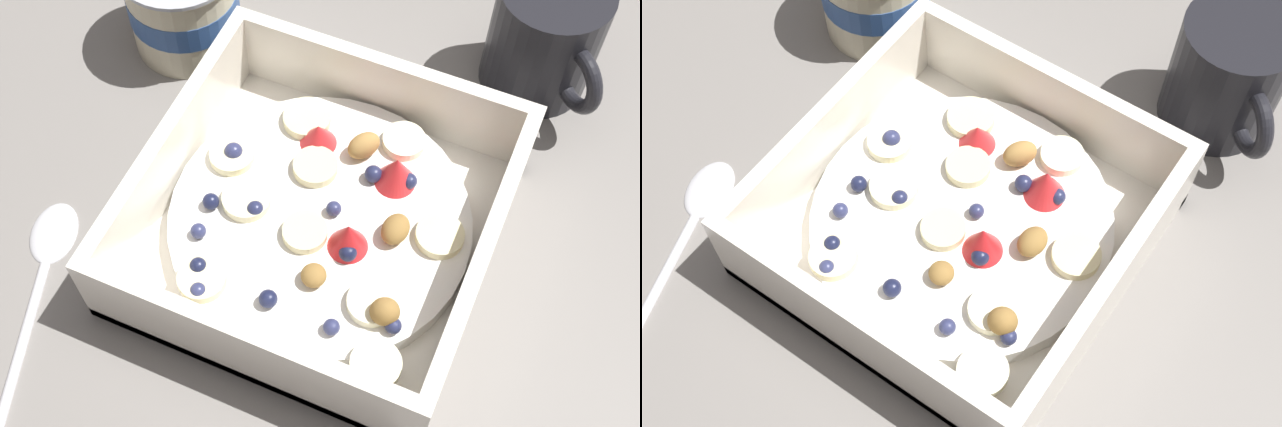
{
  "view_description": "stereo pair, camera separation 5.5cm",
  "coord_description": "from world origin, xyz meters",
  "views": [
    {
      "loc": [
        0.11,
        -0.27,
        0.51
      ],
      "look_at": [
        -0.01,
        -0.01,
        0.03
      ],
      "focal_mm": 47.93,
      "sensor_mm": 36.0,
      "label": 1
    },
    {
      "loc": [
        0.15,
        -0.24,
        0.51
      ],
      "look_at": [
        -0.01,
        -0.01,
        0.03
      ],
      "focal_mm": 47.93,
      "sensor_mm": 36.0,
      "label": 2
    }
  ],
  "objects": [
    {
      "name": "fruit_bowl",
      "position": [
        -0.01,
        -0.01,
        0.02
      ],
      "size": [
        0.22,
        0.22,
        0.07
      ],
      "color": "white",
      "rests_on": "ground"
    },
    {
      "name": "coffee_mug",
      "position": [
        0.09,
        0.18,
        0.05
      ],
      "size": [
        0.09,
        0.09,
        0.09
      ],
      "color": "black",
      "rests_on": "ground"
    },
    {
      "name": "yogurt_cup",
      "position": [
        -0.17,
        0.12,
        0.04
      ],
      "size": [
        0.09,
        0.09,
        0.08
      ],
      "color": "beige",
      "rests_on": "ground"
    },
    {
      "name": "ground_plane",
      "position": [
        0.0,
        0.0,
        0.0
      ],
      "size": [
        2.4,
        2.4,
        0.0
      ],
      "primitive_type": "plane",
      "color": "gray"
    },
    {
      "name": "spoon",
      "position": [
        -0.17,
        -0.1,
        0.0
      ],
      "size": [
        0.07,
        0.17,
        0.01
      ],
      "color": "silver",
      "rests_on": "ground"
    }
  ]
}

